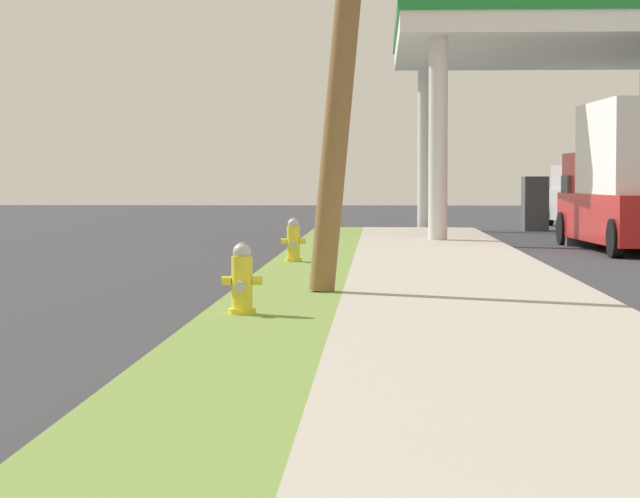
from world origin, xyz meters
name	(u,v)px	position (x,y,z in m)	size (l,w,h in m)	color
fire_hydrant_second	(242,283)	(0.44, 14.09, 0.45)	(0.42, 0.38, 0.74)	yellow
fire_hydrant_third	(293,242)	(0.40, 23.16, 0.45)	(0.42, 0.37, 0.74)	yellow
truck_silver_at_forecourt	(592,199)	(8.52, 43.13, 0.91)	(2.51, 5.54, 1.97)	#BCBCC1
truck_red_on_apron	(634,181)	(7.21, 29.07, 1.49)	(2.44, 6.50, 3.11)	red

